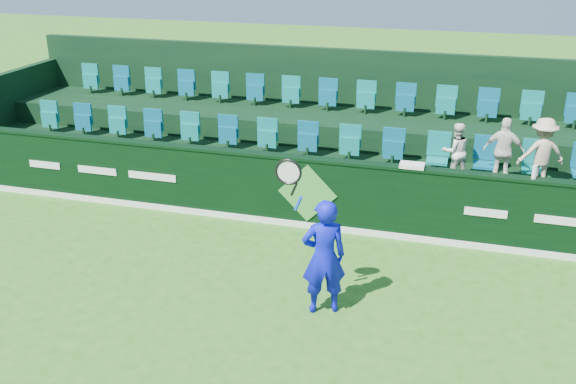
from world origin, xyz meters
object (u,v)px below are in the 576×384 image
(tennis_player, at_px, (323,256))
(spectator_right, at_px, (542,153))
(spectator_middle, at_px, (504,151))
(drinks_bottle, at_px, (534,172))
(towel, at_px, (412,165))
(spectator_left, at_px, (455,151))

(tennis_player, relative_size, spectator_right, 1.85)
(spectator_middle, xyz_separation_m, spectator_right, (0.64, 0.00, 0.02))
(spectator_right, bearing_deg, drinks_bottle, 63.70)
(spectator_middle, height_order, towel, spectator_middle)
(tennis_player, relative_size, drinks_bottle, 10.06)
(towel, height_order, drinks_bottle, drinks_bottle)
(tennis_player, height_order, towel, tennis_player)
(tennis_player, height_order, spectator_middle, tennis_player)
(tennis_player, bearing_deg, spectator_middle, 57.45)
(spectator_left, bearing_deg, tennis_player, 43.76)
(spectator_middle, relative_size, spectator_right, 0.96)
(tennis_player, distance_m, spectator_left, 4.17)
(spectator_right, relative_size, drinks_bottle, 5.43)
(spectator_left, height_order, spectator_middle, spectator_middle)
(spectator_middle, bearing_deg, tennis_player, 63.19)
(spectator_middle, relative_size, towel, 2.98)
(tennis_player, xyz_separation_m, spectator_right, (3.08, 3.82, 0.56))
(spectator_left, relative_size, drinks_bottle, 4.56)
(tennis_player, height_order, drinks_bottle, tennis_player)
(drinks_bottle, bearing_deg, spectator_right, 80.04)
(spectator_right, bearing_deg, spectator_middle, -16.34)
(spectator_middle, bearing_deg, spectator_right, -174.26)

